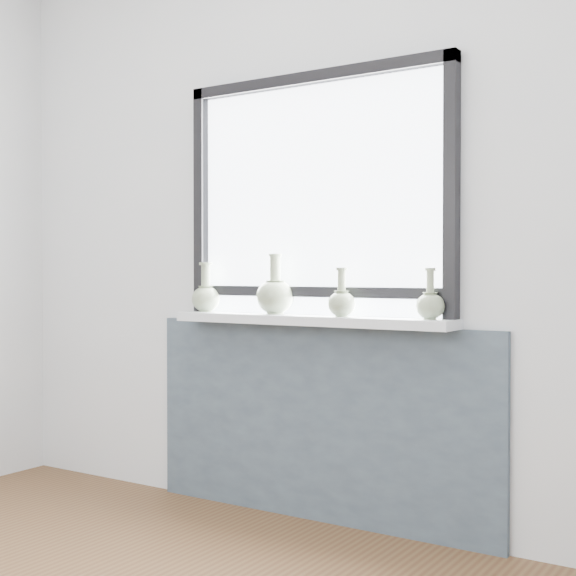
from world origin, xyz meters
The scene contains 8 objects.
back_wall centered at (0.00, 1.81, 1.30)m, with size 3.60×0.02×2.60m, color silver.
apron_panel centered at (0.00, 1.78, 0.43)m, with size 1.70×0.03×0.86m, color #485967.
windowsill centered at (0.00, 1.71, 0.88)m, with size 1.32×0.18×0.04m, color silver.
window centered at (0.00, 1.77, 1.44)m, with size 1.30×0.06×1.05m.
vase_a centered at (-0.56, 1.71, 0.97)m, with size 0.13×0.13×0.23m.
vase_b centered at (-0.18, 1.72, 0.99)m, with size 0.17×0.17×0.27m.
vase_c centered at (0.18, 1.69, 0.96)m, with size 0.12×0.12×0.20m.
vase_d centered at (0.56, 1.71, 0.96)m, with size 0.11×0.11×0.20m.
Camera 1 is at (1.79, -1.21, 1.08)m, focal length 50.00 mm.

